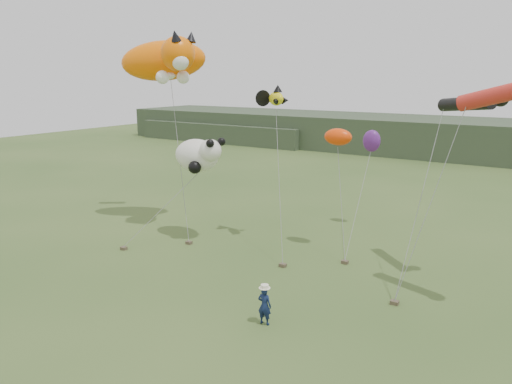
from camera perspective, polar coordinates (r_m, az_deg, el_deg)
ground at (r=19.92m, az=-4.30°, el=-12.93°), size 120.00×120.00×0.00m
headland at (r=60.89m, az=19.63°, el=5.91°), size 90.00×13.00×4.00m
festival_attendant at (r=18.32m, az=0.98°, el=-12.86°), size 0.55×0.38×1.43m
sandbag_anchors at (r=24.03m, az=0.25°, el=-8.00°), size 14.04×4.66×0.16m
cat_kite at (r=29.82m, az=-10.23°, el=14.64°), size 6.64×4.53×2.86m
fish_kite at (r=26.23m, az=1.66°, el=10.70°), size 2.34×1.55×1.13m
tube_kites at (r=21.33m, az=25.47°, el=9.74°), size 4.95×4.76×1.68m
panda_kite at (r=26.86m, az=-6.55°, el=4.23°), size 3.09×2.00×1.92m
misc_kites at (r=27.31m, az=11.28°, el=5.97°), size 1.44×5.53×1.76m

